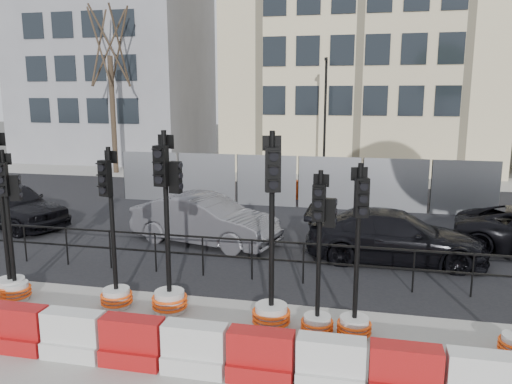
% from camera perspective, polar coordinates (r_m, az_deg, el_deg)
% --- Properties ---
extents(ground, '(120.00, 120.00, 0.00)m').
position_cam_1_polar(ground, '(10.78, -1.91, -12.32)').
color(ground, '#51514C').
rests_on(ground, ground).
extents(sidewalk_near, '(40.00, 6.00, 0.02)m').
position_cam_1_polar(sidewalk_near, '(8.23, -7.40, -20.32)').
color(sidewalk_near, gray).
rests_on(sidewalk_near, ground).
extents(road, '(40.00, 14.00, 0.03)m').
position_cam_1_polar(road, '(17.30, 3.81, -3.20)').
color(road, black).
rests_on(road, ground).
extents(sidewalk_far, '(40.00, 4.00, 0.02)m').
position_cam_1_polar(sidewalk_far, '(26.05, 6.78, 1.59)').
color(sidewalk_far, gray).
rests_on(sidewalk_far, ground).
extents(building_grey, '(11.00, 9.06, 14.00)m').
position_cam_1_polar(building_grey, '(35.70, -15.68, 15.08)').
color(building_grey, gray).
rests_on(building_grey, ground).
extents(building_cream, '(15.00, 10.06, 18.00)m').
position_cam_1_polar(building_cream, '(31.92, 12.10, 19.38)').
color(building_cream, '#C2B48E').
rests_on(building_cream, ground).
extents(kerb_railing, '(18.00, 0.04, 1.00)m').
position_cam_1_polar(kerb_railing, '(11.63, -0.46, -6.92)').
color(kerb_railing, black).
rests_on(kerb_railing, ground).
extents(heras_fencing, '(14.33, 1.72, 2.00)m').
position_cam_1_polar(heras_fencing, '(19.87, 6.69, 0.51)').
color(heras_fencing, gray).
rests_on(heras_fencing, ground).
extents(lamp_post_far, '(0.12, 0.56, 6.00)m').
position_cam_1_polar(lamp_post_far, '(24.66, 7.89, 8.55)').
color(lamp_post_far, black).
rests_on(lamp_post_far, ground).
extents(tree_bare_far, '(2.00, 2.00, 9.00)m').
position_cam_1_polar(tree_bare_far, '(28.56, -16.41, 15.44)').
color(tree_bare_far, '#473828').
rests_on(tree_bare_far, ground).
extents(barrier_row, '(15.70, 0.50, 0.80)m').
position_cam_1_polar(barrier_row, '(8.21, -6.97, -17.51)').
color(barrier_row, '#AE0D1D').
rests_on(barrier_row, ground).
extents(traffic_signal_a, '(0.71, 0.71, 3.62)m').
position_cam_1_polar(traffic_signal_a, '(11.84, -26.50, -7.50)').
color(traffic_signal_a, silver).
rests_on(traffic_signal_a, ground).
extents(traffic_signal_b, '(0.63, 0.63, 3.20)m').
position_cam_1_polar(traffic_signal_b, '(11.68, -25.98, -7.61)').
color(traffic_signal_b, silver).
rests_on(traffic_signal_b, ground).
extents(traffic_signal_c, '(0.65, 0.65, 3.29)m').
position_cam_1_polar(traffic_signal_c, '(10.61, -15.83, -9.20)').
color(traffic_signal_c, silver).
rests_on(traffic_signal_c, ground).
extents(traffic_signal_d, '(0.71, 0.71, 3.63)m').
position_cam_1_polar(traffic_signal_d, '(10.09, -9.94, -8.89)').
color(traffic_signal_d, silver).
rests_on(traffic_signal_d, ground).
extents(traffic_signal_e, '(0.72, 0.72, 3.67)m').
position_cam_1_polar(traffic_signal_e, '(9.36, 1.78, -11.05)').
color(traffic_signal_e, silver).
rests_on(traffic_signal_e, ground).
extents(traffic_signal_f, '(0.59, 0.59, 3.02)m').
position_cam_1_polar(traffic_signal_f, '(9.17, 7.12, -11.89)').
color(traffic_signal_f, silver).
rests_on(traffic_signal_f, ground).
extents(traffic_signal_g, '(0.62, 0.62, 3.16)m').
position_cam_1_polar(traffic_signal_g, '(9.20, 11.28, -12.39)').
color(traffic_signal_g, silver).
rests_on(traffic_signal_g, ground).
extents(car_a, '(4.26, 5.34, 1.48)m').
position_cam_1_polar(car_a, '(18.15, -26.30, -1.33)').
color(car_a, black).
rests_on(car_a, ground).
extents(car_b, '(3.51, 5.03, 1.43)m').
position_cam_1_polar(car_b, '(14.52, -5.87, -3.19)').
color(car_b, '#4E4D53').
rests_on(car_b, ground).
extents(car_c, '(1.96, 4.63, 1.33)m').
position_cam_1_polar(car_c, '(13.46, 15.57, -4.91)').
color(car_c, black).
rests_on(car_c, ground).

